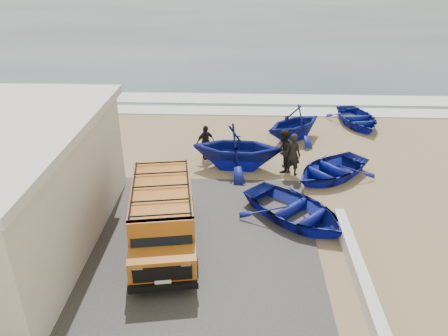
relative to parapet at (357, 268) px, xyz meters
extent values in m
plane|color=#9D845B|center=(-5.00, 3.00, -0.28)|extent=(160.00, 160.00, 0.00)
cube|color=#403E3B|center=(-7.00, 1.00, -0.25)|extent=(12.00, 10.00, 0.05)
cube|color=#385166|center=(-5.00, 59.00, -0.27)|extent=(180.00, 88.00, 0.01)
cube|color=white|center=(-5.00, 15.00, -0.25)|extent=(180.00, 1.60, 0.06)
cube|color=white|center=(-5.00, 17.50, -0.26)|extent=(180.00, 2.20, 0.04)
cube|color=black|center=(-8.55, 2.50, 2.33)|extent=(0.08, 0.70, 0.90)
cube|color=silver|center=(0.00, 0.00, 0.00)|extent=(0.35, 6.00, 0.55)
cube|color=#BE671C|center=(-6.21, 1.65, 0.93)|extent=(2.55, 4.25, 1.69)
cube|color=#BE671C|center=(-5.82, -0.78, 0.54)|extent=(2.07, 1.22, 0.92)
cube|color=black|center=(-5.90, -0.30, 1.36)|extent=(1.82, 0.62, 0.74)
cube|color=black|center=(-5.75, -1.25, 0.65)|extent=(1.65, 0.34, 0.46)
cube|color=black|center=(-5.74, -1.28, 0.21)|extent=(1.98, 0.46, 0.23)
cube|color=black|center=(-6.20, 1.60, 1.86)|extent=(2.41, 3.93, 0.06)
cylinder|color=black|center=(-6.79, -0.52, 0.08)|extent=(0.34, 0.74, 0.72)
cylinder|color=black|center=(-7.29, 2.62, 0.08)|extent=(0.34, 0.74, 0.72)
cylinder|color=black|center=(-4.99, -0.23, 0.08)|extent=(0.34, 0.74, 0.72)
cylinder|color=black|center=(-5.49, 2.91, 0.08)|extent=(0.34, 0.74, 0.72)
imported|color=#132099|center=(-1.58, 2.98, 0.17)|extent=(5.20, 5.19, 0.89)
imported|color=#132099|center=(0.31, 6.47, 0.13)|extent=(4.84, 4.72, 0.82)
imported|color=#132099|center=(-3.78, 7.22, 0.78)|extent=(4.25, 3.74, 2.11)
imported|color=#132099|center=(-0.87, 10.70, 0.65)|extent=(4.66, 4.60, 1.86)
imported|color=#132099|center=(2.96, 12.95, 0.13)|extent=(3.44, 4.34, 0.81)
imported|color=black|center=(-1.33, 6.77, 0.69)|extent=(0.84, 0.79, 1.93)
imported|color=black|center=(-1.74, 7.02, 0.71)|extent=(0.98, 1.13, 1.97)
imported|color=black|center=(-5.31, 8.23, 0.55)|extent=(1.02, 0.90, 1.65)
camera|label=1|loc=(-3.63, -10.68, 8.75)|focal=35.00mm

